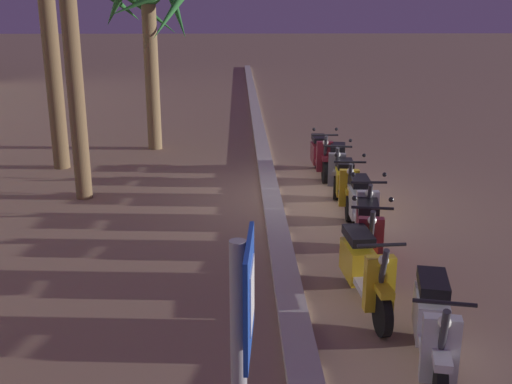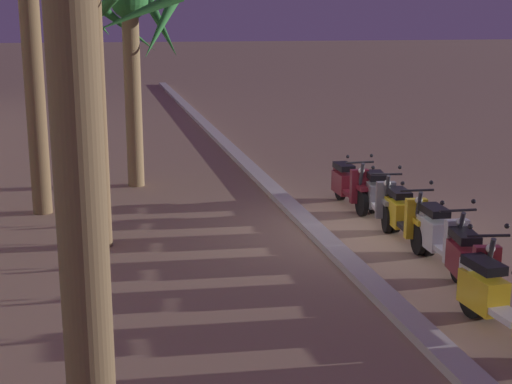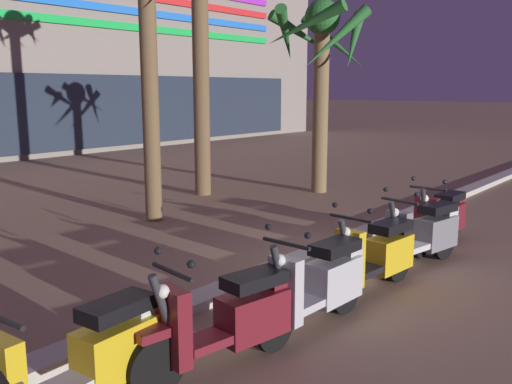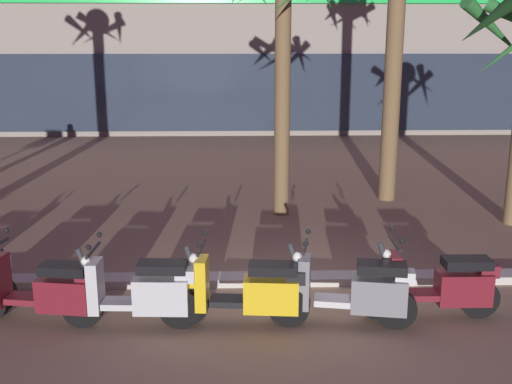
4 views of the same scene
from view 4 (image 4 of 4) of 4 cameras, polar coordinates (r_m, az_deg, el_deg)
name	(u,v)px [view 4 (image 4 of 4)]	position (r m, az deg, el deg)	size (l,w,h in m)	color
ground_plane	(293,298)	(8.66, 3.48, -9.84)	(200.00, 200.00, 0.00)	#93755B
curb_strip	(290,279)	(9.13, 3.19, -8.12)	(60.00, 0.36, 0.12)	#BCB7AD
scooter_maroon_mid_centre	(44,291)	(8.19, -19.19, -8.71)	(1.77, 0.63, 1.17)	black
scooter_silver_last_in_row	(141,293)	(7.77, -10.68, -9.26)	(1.74, 0.56, 1.17)	black
scooter_yellow_second_in_line	(249,292)	(7.70, -0.63, -9.32)	(1.79, 0.56, 1.17)	black
scooter_grey_mid_front	(355,292)	(7.78, 9.26, -9.18)	(1.83, 0.66, 1.17)	black
scooter_maroon_mid_rear	(441,286)	(8.25, 16.90, -8.37)	(1.84, 0.56, 1.17)	black
palm_tree_by_mall_entrance	(283,7)	(12.18, 2.55, 16.87)	(2.51, 2.42, 5.33)	brown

